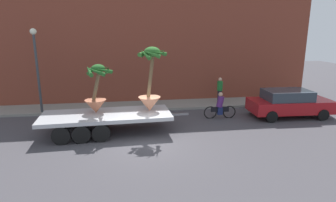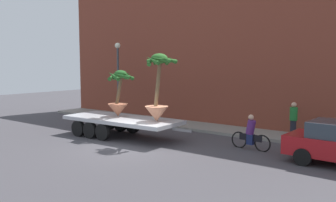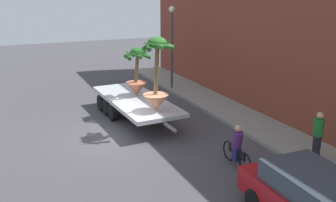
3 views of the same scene
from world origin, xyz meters
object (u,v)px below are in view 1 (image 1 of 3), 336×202
(pedestrian_near_gate, at_px, (220,90))
(street_lamp, at_px, (36,60))
(parked_car, at_px, (289,103))
(flatbed_trailer, at_px, (101,118))
(potted_palm_rear, at_px, (97,93))
(potted_palm_middle, at_px, (151,84))
(cyclist, at_px, (220,107))

(pedestrian_near_gate, distance_m, street_lamp, 11.32)
(parked_car, xyz_separation_m, street_lamp, (-14.20, 2.56, 2.40))
(street_lamp, bearing_deg, flatbed_trailer, -44.98)
(flatbed_trailer, xyz_separation_m, parked_car, (10.44, 1.20, 0.06))
(potted_palm_rear, relative_size, parked_car, 0.51)
(flatbed_trailer, bearing_deg, pedestrian_near_gate, 30.23)
(potted_palm_rear, distance_m, potted_palm_middle, 2.62)
(potted_palm_rear, distance_m, cyclist, 6.86)
(potted_palm_middle, relative_size, street_lamp, 0.65)
(pedestrian_near_gate, relative_size, street_lamp, 0.35)
(cyclist, height_order, street_lamp, street_lamp)
(flatbed_trailer, bearing_deg, cyclist, 13.18)
(potted_palm_middle, bearing_deg, parked_car, 7.22)
(potted_palm_middle, distance_m, street_lamp, 7.20)
(potted_palm_rear, distance_m, pedestrian_near_gate, 8.57)
(flatbed_trailer, height_order, pedestrian_near_gate, pedestrian_near_gate)
(potted_palm_rear, relative_size, street_lamp, 0.49)
(parked_car, distance_m, pedestrian_near_gate, 4.38)
(flatbed_trailer, xyz_separation_m, potted_palm_middle, (2.43, 0.18, 1.56))
(potted_palm_middle, relative_size, parked_car, 0.68)
(potted_palm_rear, height_order, pedestrian_near_gate, potted_palm_rear)
(potted_palm_rear, bearing_deg, parked_car, 5.12)
(potted_palm_middle, relative_size, cyclist, 1.71)
(cyclist, distance_m, parked_car, 4.01)
(pedestrian_near_gate, bearing_deg, street_lamp, -177.32)
(street_lamp, bearing_deg, parked_car, -10.21)
(flatbed_trailer, relative_size, cyclist, 3.90)
(potted_palm_middle, xyz_separation_m, parked_car, (8.02, 1.02, -1.50))
(cyclist, relative_size, street_lamp, 0.38)
(flatbed_trailer, height_order, cyclist, cyclist)
(potted_palm_rear, xyz_separation_m, cyclist, (6.62, 1.26, -1.31))
(parked_car, height_order, street_lamp, street_lamp)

